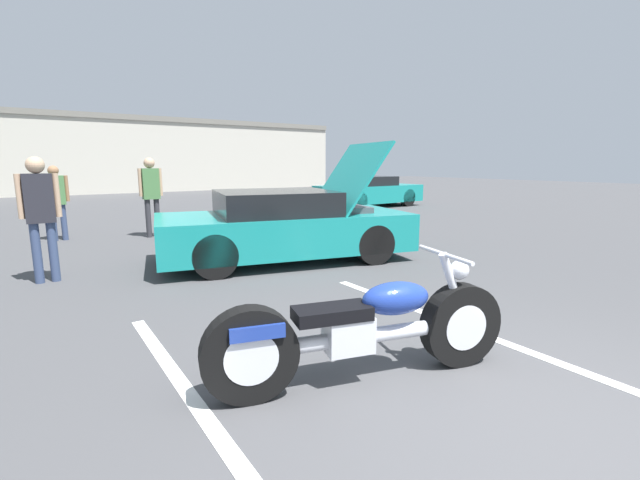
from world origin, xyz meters
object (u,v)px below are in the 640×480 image
(parked_car_right_row, at_px, (368,192))
(spectator_near_motorcycle, at_px, (151,190))
(spectator_by_show_car, at_px, (56,197))
(show_car_hood_open, at_px, (286,226))
(spectator_midground, at_px, (40,208))
(motorcycle, at_px, (364,330))

(parked_car_right_row, relative_size, spectator_near_motorcycle, 2.35)
(parked_car_right_row, bearing_deg, spectator_by_show_car, -171.75)
(show_car_hood_open, bearing_deg, spectator_midground, -177.21)
(spectator_near_motorcycle, bearing_deg, parked_car_right_row, 16.83)
(spectator_near_motorcycle, height_order, spectator_by_show_car, spectator_near_motorcycle)
(spectator_by_show_car, distance_m, spectator_midground, 3.87)
(show_car_hood_open, xyz_separation_m, spectator_by_show_car, (-3.20, 4.52, 0.36))
(spectator_near_motorcycle, bearing_deg, spectator_by_show_car, 159.63)
(parked_car_right_row, height_order, spectator_midground, spectator_midground)
(motorcycle, bearing_deg, spectator_near_motorcycle, 103.29)
(motorcycle, distance_m, show_car_hood_open, 4.40)
(motorcycle, xyz_separation_m, parked_car_right_row, (9.09, 10.58, 0.17))
(parked_car_right_row, xyz_separation_m, spectator_by_show_car, (-10.66, -1.98, 0.38))
(parked_car_right_row, xyz_separation_m, spectator_midground, (-11.03, -5.83, 0.48))
(spectator_near_motorcycle, xyz_separation_m, spectator_midground, (-2.21, -3.16, -0.02))
(show_car_hood_open, xyz_separation_m, parked_car_right_row, (7.46, 6.51, -0.02))
(parked_car_right_row, distance_m, spectator_by_show_car, 10.85)
(show_car_hood_open, bearing_deg, spectator_near_motorcycle, 122.96)
(show_car_hood_open, height_order, spectator_midground, show_car_hood_open)
(spectator_near_motorcycle, xyz_separation_m, spectator_by_show_car, (-1.84, 0.68, -0.12))
(motorcycle, distance_m, spectator_midground, 5.17)
(spectator_near_motorcycle, bearing_deg, spectator_midground, -124.95)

